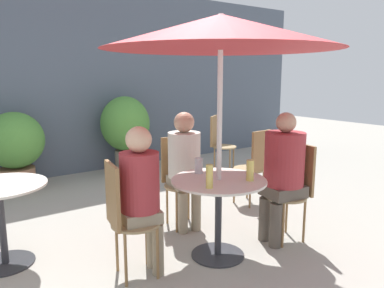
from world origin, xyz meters
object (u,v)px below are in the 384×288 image
cafe_table_near (219,198)px  bistro_chair_1 (179,173)px  bistro_chair_2 (124,211)px  potted_plant_1 (125,127)px  bistro_chair_0 (294,184)px  umbrella (221,32)px  bistro_chair_6 (219,139)px  beer_glass_0 (199,166)px  bistro_chair_4 (256,161)px  beer_glass_2 (250,170)px  cafe_table_far (0,207)px  potted_plant_0 (15,145)px  beer_glass_1 (209,176)px  seated_person_0 (283,167)px  seated_person_2 (141,188)px  seated_person_1 (185,160)px

cafe_table_near → bistro_chair_1: size_ratio=0.88×
bistro_chair_2 → potted_plant_1: size_ratio=0.75×
bistro_chair_0 → umbrella: 1.62m
bistro_chair_6 → cafe_table_near: bearing=-165.1°
bistro_chair_6 → beer_glass_0: bearing=-169.0°
bistro_chair_0 → bistro_chair_4: same height
bistro_chair_1 → potted_plant_1: (0.49, 2.34, 0.20)m
beer_glass_0 → beer_glass_2: bearing=-64.2°
bistro_chair_0 → cafe_table_near: bearing=-90.0°
bistro_chair_0 → bistro_chair_2: size_ratio=1.00×
bistro_chair_0 → bistro_chair_6: (1.00, 2.37, 0.00)m
cafe_table_far → bistro_chair_6: (3.41, 1.30, 0.04)m
bistro_chair_2 → bistro_chair_4: 2.14m
beer_glass_0 → potted_plant_0: (-1.03, 2.89, -0.14)m
beer_glass_1 → cafe_table_near: bearing=34.2°
bistro_chair_6 → beer_glass_1: bistro_chair_6 is taller
bistro_chair_6 → beer_glass_1: size_ratio=4.91×
bistro_chair_4 → beer_glass_1: (-1.43, -0.91, 0.25)m
bistro_chair_2 → potted_plant_1: 3.38m
cafe_table_near → beer_glass_0: size_ratio=5.78×
seated_person_0 → seated_person_2: 1.39m
cafe_table_far → cafe_table_near: bearing=-30.5°
beer_glass_0 → umbrella: bearing=-85.4°
potted_plant_0 → potted_plant_1: bearing=0.6°
cafe_table_near → umbrella: 1.40m
bistro_chair_4 → beer_glass_1: bistro_chair_4 is taller
bistro_chair_4 → bistro_chair_6: 1.59m
potted_plant_0 → seated_person_1: bearing=-64.7°
seated_person_1 → seated_person_2: (-0.80, -0.57, -0.00)m
bistro_chair_0 → beer_glass_1: bistro_chair_0 is taller
cafe_table_near → bistro_chair_1: (0.14, 0.84, 0.02)m
cafe_table_far → bistro_chair_1: (1.72, -0.10, 0.04)m
bistro_chair_4 → seated_person_2: size_ratio=0.78×
bistro_chair_1 → potted_plant_0: bearing=126.5°
bistro_chair_6 → seated_person_1: bearing=-173.7°
beer_glass_0 → seated_person_2: bearing=-167.2°
potted_plant_0 → bistro_chair_1: bearing=-62.8°
bistro_chair_2 → beer_glass_1: 0.72m
seated_person_0 → beer_glass_2: 0.50m
potted_plant_0 → potted_plant_1: potted_plant_1 is taller
bistro_chair_0 → potted_plant_1: 3.32m
cafe_table_far → bistro_chair_4: 2.80m
bistro_chair_4 → potted_plant_1: potted_plant_1 is taller
umbrella → bistro_chair_6: bearing=50.6°
cafe_table_near → potted_plant_1: (0.63, 3.17, 0.22)m
beer_glass_2 → umbrella: (-0.19, 0.18, 1.14)m
bistro_chair_0 → seated_person_2: 1.56m
cafe_table_far → beer_glass_1: bearing=-38.4°
bistro_chair_4 → seated_person_1: (-1.10, -0.08, 0.17)m
bistro_chair_4 → potted_plant_0: size_ratio=0.86×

